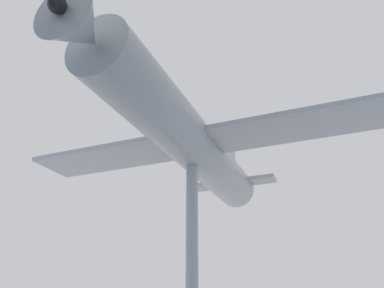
% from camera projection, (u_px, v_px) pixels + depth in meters
% --- Properties ---
extents(support_pylon_central, '(0.46, 0.46, 7.28)m').
position_uv_depth(support_pylon_central, '(192.00, 261.00, 13.38)').
color(support_pylon_central, '#999EA3').
rests_on(support_pylon_central, ground_plane).
extents(suspended_airplane, '(14.66, 14.85, 3.21)m').
position_uv_depth(suspended_airplane, '(189.00, 141.00, 15.05)').
color(suspended_airplane, '#93999E').
rests_on(suspended_airplane, support_pylon_central).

